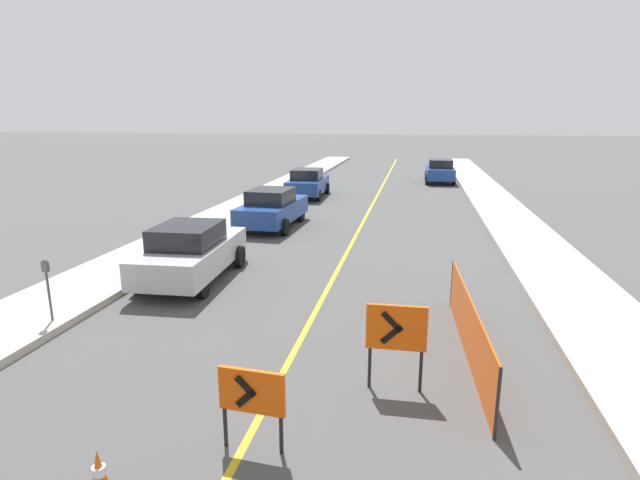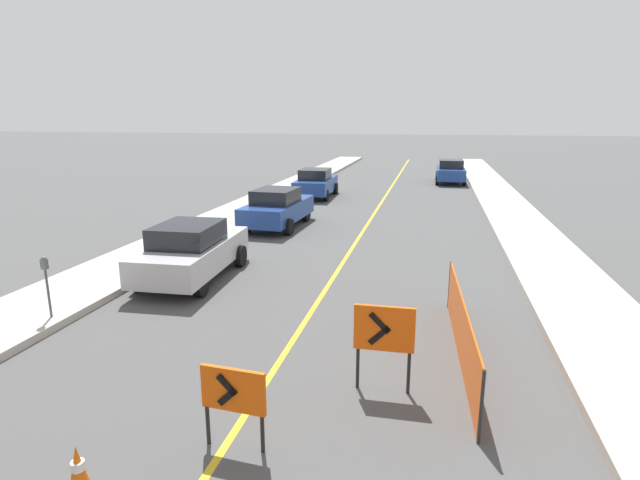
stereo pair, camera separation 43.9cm
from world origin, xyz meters
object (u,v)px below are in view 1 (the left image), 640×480
at_px(traffic_cone_third, 100,478).
at_px(parked_car_curb_near, 191,252).
at_px(arrow_barricade_primary, 252,395).
at_px(parking_meter_near_curb, 47,277).
at_px(arrow_barricade_secondary, 396,331).
at_px(parked_car_curb_far, 308,183).
at_px(parked_car_curb_mid, 272,208).
at_px(parked_car_opposite_side, 440,171).

distance_m(traffic_cone_third, parked_car_curb_near, 8.33).
bearing_deg(parked_car_curb_near, arrow_barricade_primary, -62.07).
relative_size(arrow_barricade_primary, parked_car_curb_near, 0.27).
bearing_deg(arrow_barricade_primary, parked_car_curb_near, 125.01).
relative_size(parked_car_curb_near, parking_meter_near_curb, 3.23).
distance_m(arrow_barricade_secondary, parked_car_curb_far, 20.43).
xyz_separation_m(arrow_barricade_secondary, parked_car_curb_mid, (-5.46, 11.63, -0.23)).
bearing_deg(arrow_barricade_primary, parked_car_curb_mid, 109.37).
bearing_deg(traffic_cone_third, parked_car_curb_far, 96.35).
relative_size(parked_car_curb_mid, parked_car_opposite_side, 1.02).
relative_size(parked_car_curb_near, parked_car_curb_far, 1.01).
xyz_separation_m(traffic_cone_third, arrow_barricade_secondary, (3.20, 3.20, 0.67)).
xyz_separation_m(traffic_cone_third, parked_car_curb_mid, (-2.26, 14.83, 0.44)).
distance_m(arrow_barricade_primary, parked_car_curb_far, 21.88).
distance_m(arrow_barricade_primary, parked_car_opposite_side, 29.71).
height_order(parked_car_curb_far, parking_meter_near_curb, parked_car_curb_far).
height_order(traffic_cone_third, parked_car_curb_near, parked_car_curb_near).
xyz_separation_m(arrow_barricade_secondary, parked_car_curb_near, (-5.75, 4.72, -0.23)).
relative_size(parked_car_curb_near, parked_car_opposite_side, 1.02).
bearing_deg(arrow_barricade_secondary, traffic_cone_third, -135.97).
height_order(parked_car_curb_near, parked_car_opposite_side, same).
bearing_deg(parked_car_curb_near, parked_car_curb_mid, 84.81).
bearing_deg(traffic_cone_third, parked_car_curb_mid, 98.68).
distance_m(parked_car_curb_near, parked_car_curb_far, 14.90).
height_order(traffic_cone_third, arrow_barricade_primary, arrow_barricade_primary).
bearing_deg(arrow_barricade_secondary, parked_car_curb_mid, 114.18).
bearing_deg(arrow_barricade_primary, parked_car_opposite_side, 87.32).
bearing_deg(traffic_cone_third, arrow_barricade_secondary, 45.01).
relative_size(arrow_barricade_primary, parked_car_curb_mid, 0.27).
height_order(arrow_barricade_secondary, parked_car_curb_mid, parked_car_curb_mid).
xyz_separation_m(arrow_barricade_secondary, parked_car_curb_far, (-5.74, 19.61, -0.23)).
relative_size(arrow_barricade_secondary, parked_car_curb_far, 0.34).
bearing_deg(parked_car_curb_mid, traffic_cone_third, -78.48).
xyz_separation_m(arrow_barricade_primary, parked_car_opposite_side, (3.57, 29.50, -0.02)).
bearing_deg(arrow_barricade_primary, parked_car_curb_far, 104.60).
relative_size(traffic_cone_third, parked_car_opposite_side, 0.17).
distance_m(arrow_barricade_primary, parked_car_curb_near, 7.71).
relative_size(traffic_cone_third, parked_car_curb_far, 0.17).
distance_m(parked_car_curb_mid, parking_meter_near_curb, 10.68).
height_order(arrow_barricade_primary, parking_meter_near_curb, parking_meter_near_curb).
height_order(parked_car_curb_near, parked_car_curb_mid, same).
relative_size(arrow_barricade_secondary, parked_car_curb_near, 0.34).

